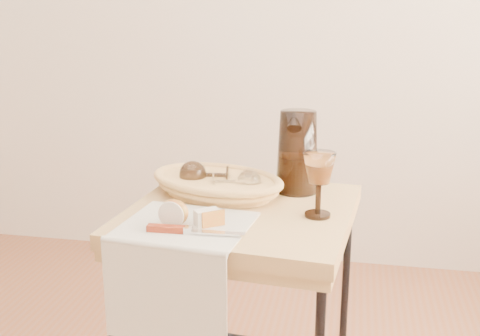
% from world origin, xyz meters
% --- Properties ---
extents(side_table, '(0.66, 0.66, 0.77)m').
position_xyz_m(side_table, '(0.32, 0.40, 0.39)').
color(side_table, olive).
rests_on(side_table, floor).
extents(tea_towel, '(0.35, 0.32, 0.01)m').
position_xyz_m(tea_towel, '(0.21, 0.23, 0.77)').
color(tea_towel, beige).
rests_on(tea_towel, side_table).
extents(bread_basket, '(0.43, 0.36, 0.06)m').
position_xyz_m(bread_basket, '(0.23, 0.50, 0.80)').
color(bread_basket, '#BB9346').
rests_on(bread_basket, side_table).
extents(goblet_lying_a, '(0.14, 0.10, 0.08)m').
position_xyz_m(goblet_lying_a, '(0.19, 0.52, 0.82)').
color(goblet_lying_a, '#4F3C2B').
rests_on(goblet_lying_a, bread_basket).
extents(goblet_lying_b, '(0.13, 0.10, 0.07)m').
position_xyz_m(goblet_lying_b, '(0.28, 0.48, 0.82)').
color(goblet_lying_b, white).
rests_on(goblet_lying_b, bread_basket).
extents(pitcher, '(0.20, 0.27, 0.29)m').
position_xyz_m(pitcher, '(0.46, 0.58, 0.89)').
color(pitcher, black).
rests_on(pitcher, side_table).
extents(wine_goblet, '(0.10, 0.10, 0.18)m').
position_xyz_m(wine_goblet, '(0.53, 0.37, 0.86)').
color(wine_goblet, white).
rests_on(wine_goblet, side_table).
extents(apple_half, '(0.08, 0.05, 0.07)m').
position_xyz_m(apple_half, '(0.18, 0.22, 0.81)').
color(apple_half, '#B2240F').
rests_on(apple_half, tea_towel).
extents(apple_wedge, '(0.07, 0.06, 0.04)m').
position_xyz_m(apple_wedge, '(0.26, 0.24, 0.80)').
color(apple_wedge, silver).
rests_on(apple_wedge, tea_towel).
extents(table_knife, '(0.24, 0.03, 0.02)m').
position_xyz_m(table_knife, '(0.24, 0.17, 0.79)').
color(table_knife, silver).
rests_on(table_knife, tea_towel).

